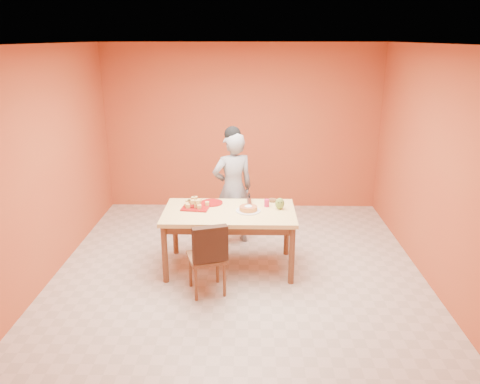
{
  "coord_description": "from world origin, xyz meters",
  "views": [
    {
      "loc": [
        0.13,
        -5.1,
        2.77
      ],
      "look_at": [
        0.01,
        0.3,
        0.97
      ],
      "focal_mm": 35.0,
      "sensor_mm": 36.0,
      "label": 1
    }
  ],
  "objects_px": {
    "dining_chair": "(206,256)",
    "person": "(233,189)",
    "sponge_cake": "(248,208)",
    "egg_ornament": "(280,204)",
    "dining_table": "(229,218)",
    "pastry_platter": "(196,207)",
    "magenta_glass": "(267,203)",
    "red_dinner_plate": "(212,203)",
    "checker_tin": "(272,200)"
  },
  "relations": [
    {
      "from": "dining_chair",
      "to": "checker_tin",
      "type": "distance_m",
      "value": 1.28
    },
    {
      "from": "person",
      "to": "magenta_glass",
      "type": "height_order",
      "value": "person"
    },
    {
      "from": "dining_chair",
      "to": "checker_tin",
      "type": "xyz_separation_m",
      "value": [
        0.77,
        0.97,
        0.32
      ]
    },
    {
      "from": "magenta_glass",
      "to": "red_dinner_plate",
      "type": "bearing_deg",
      "value": 171.82
    },
    {
      "from": "red_dinner_plate",
      "to": "egg_ornament",
      "type": "height_order",
      "value": "egg_ornament"
    },
    {
      "from": "dining_chair",
      "to": "magenta_glass",
      "type": "height_order",
      "value": "dining_chair"
    },
    {
      "from": "dining_table",
      "to": "pastry_platter",
      "type": "xyz_separation_m",
      "value": [
        -0.41,
        0.11,
        0.1
      ]
    },
    {
      "from": "sponge_cake",
      "to": "magenta_glass",
      "type": "relative_size",
      "value": 2.36
    },
    {
      "from": "dining_table",
      "to": "sponge_cake",
      "type": "distance_m",
      "value": 0.27
    },
    {
      "from": "person",
      "to": "checker_tin",
      "type": "bearing_deg",
      "value": 119.7
    },
    {
      "from": "person",
      "to": "egg_ornament",
      "type": "height_order",
      "value": "person"
    },
    {
      "from": "dining_chair",
      "to": "person",
      "type": "distance_m",
      "value": 1.47
    },
    {
      "from": "dining_table",
      "to": "red_dinner_plate",
      "type": "bearing_deg",
      "value": 132.2
    },
    {
      "from": "red_dinner_plate",
      "to": "checker_tin",
      "type": "height_order",
      "value": "checker_tin"
    },
    {
      "from": "sponge_cake",
      "to": "dining_chair",
      "type": "bearing_deg",
      "value": -127.33
    },
    {
      "from": "dining_table",
      "to": "magenta_glass",
      "type": "height_order",
      "value": "magenta_glass"
    },
    {
      "from": "checker_tin",
      "to": "red_dinner_plate",
      "type": "bearing_deg",
      "value": -173.43
    },
    {
      "from": "magenta_glass",
      "to": "checker_tin",
      "type": "relative_size",
      "value": 0.88
    },
    {
      "from": "sponge_cake",
      "to": "checker_tin",
      "type": "xyz_separation_m",
      "value": [
        0.31,
        0.36,
        -0.02
      ]
    },
    {
      "from": "dining_table",
      "to": "red_dinner_plate",
      "type": "xyz_separation_m",
      "value": [
        -0.24,
        0.26,
        0.1
      ]
    },
    {
      "from": "sponge_cake",
      "to": "magenta_glass",
      "type": "distance_m",
      "value": 0.29
    },
    {
      "from": "egg_ornament",
      "to": "red_dinner_plate",
      "type": "bearing_deg",
      "value": -173.74
    },
    {
      "from": "pastry_platter",
      "to": "dining_table",
      "type": "bearing_deg",
      "value": -14.89
    },
    {
      "from": "dining_chair",
      "to": "pastry_platter",
      "type": "xyz_separation_m",
      "value": [
        -0.18,
        0.73,
        0.32
      ]
    },
    {
      "from": "person",
      "to": "sponge_cake",
      "type": "xyz_separation_m",
      "value": [
        0.22,
        -0.8,
        0.01
      ]
    },
    {
      "from": "person",
      "to": "sponge_cake",
      "type": "bearing_deg",
      "value": 84.73
    },
    {
      "from": "dining_chair",
      "to": "egg_ornament",
      "type": "relative_size",
      "value": 6.15
    },
    {
      "from": "red_dinner_plate",
      "to": "dining_chair",
      "type": "bearing_deg",
      "value": -89.61
    },
    {
      "from": "person",
      "to": "red_dinner_plate",
      "type": "xyz_separation_m",
      "value": [
        -0.25,
        -0.53,
        -0.02
      ]
    },
    {
      "from": "person",
      "to": "red_dinner_plate",
      "type": "bearing_deg",
      "value": 44.11
    },
    {
      "from": "dining_table",
      "to": "dining_chair",
      "type": "xyz_separation_m",
      "value": [
        -0.23,
        -0.62,
        -0.21
      ]
    },
    {
      "from": "egg_ornament",
      "to": "magenta_glass",
      "type": "relative_size",
      "value": 1.54
    },
    {
      "from": "dining_table",
      "to": "magenta_glass",
      "type": "xyz_separation_m",
      "value": [
        0.46,
        0.16,
        0.14
      ]
    },
    {
      "from": "dining_chair",
      "to": "pastry_platter",
      "type": "height_order",
      "value": "dining_chair"
    },
    {
      "from": "egg_ornament",
      "to": "magenta_glass",
      "type": "distance_m",
      "value": 0.18
    },
    {
      "from": "person",
      "to": "red_dinner_plate",
      "type": "relative_size",
      "value": 5.58
    },
    {
      "from": "sponge_cake",
      "to": "egg_ornament",
      "type": "height_order",
      "value": "egg_ornament"
    },
    {
      "from": "sponge_cake",
      "to": "person",
      "type": "bearing_deg",
      "value": 105.1
    },
    {
      "from": "pastry_platter",
      "to": "magenta_glass",
      "type": "height_order",
      "value": "magenta_glass"
    },
    {
      "from": "dining_chair",
      "to": "pastry_platter",
      "type": "bearing_deg",
      "value": 86.31
    },
    {
      "from": "dining_chair",
      "to": "egg_ornament",
      "type": "bearing_deg",
      "value": 21.36
    },
    {
      "from": "red_dinner_plate",
      "to": "sponge_cake",
      "type": "height_order",
      "value": "sponge_cake"
    },
    {
      "from": "person",
      "to": "egg_ornament",
      "type": "relative_size",
      "value": 11.09
    },
    {
      "from": "checker_tin",
      "to": "person",
      "type": "bearing_deg",
      "value": 140.06
    },
    {
      "from": "pastry_platter",
      "to": "egg_ornament",
      "type": "relative_size",
      "value": 2.3
    },
    {
      "from": "dining_table",
      "to": "person",
      "type": "xyz_separation_m",
      "value": [
        0.02,
        0.79,
        0.12
      ]
    },
    {
      "from": "dining_table",
      "to": "person",
      "type": "height_order",
      "value": "person"
    },
    {
      "from": "dining_chair",
      "to": "egg_ornament",
      "type": "xyz_separation_m",
      "value": [
        0.85,
        0.69,
        0.38
      ]
    },
    {
      "from": "checker_tin",
      "to": "dining_chair",
      "type": "bearing_deg",
      "value": -128.57
    },
    {
      "from": "dining_chair",
      "to": "person",
      "type": "xyz_separation_m",
      "value": [
        0.25,
        1.4,
        0.33
      ]
    }
  ]
}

